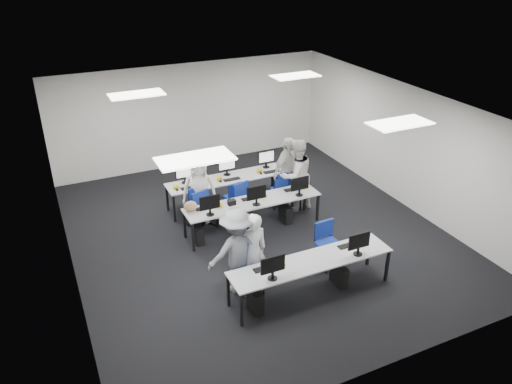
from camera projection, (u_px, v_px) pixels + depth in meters
name	position (u px, v px, depth m)	size (l,w,h in m)	color
room	(257.00, 174.00, 10.81)	(9.00, 9.02, 3.00)	black
ceiling_panels	(257.00, 107.00, 10.14)	(5.20, 4.60, 0.02)	white
desk_front	(311.00, 263.00, 9.23)	(3.20, 0.70, 0.73)	#B3B6B8
desk_mid	(253.00, 203.00, 11.34)	(3.20, 0.70, 0.73)	#B3B6B8
desk_back	(230.00, 179.00, 12.47)	(3.20, 0.70, 0.73)	#B3B6B8
equipment_front	(302.00, 280.00, 9.29)	(2.51, 0.41, 1.19)	#0D26B2
equipment_mid	(246.00, 218.00, 11.40)	(2.91, 0.41, 1.19)	white
equipment_back	(237.00, 189.00, 12.70)	(2.91, 0.41, 1.19)	white
chair_0	(249.00, 281.00, 9.44)	(0.49, 0.51, 0.83)	navy
chair_1	(328.00, 252.00, 10.25)	(0.49, 0.53, 0.94)	navy
chair_2	(203.00, 215.00, 11.62)	(0.61, 0.64, 0.96)	navy
chair_3	(240.00, 208.00, 11.98)	(0.50, 0.53, 0.86)	navy
chair_4	(289.00, 198.00, 12.40)	(0.50, 0.53, 0.91)	navy
chair_5	(197.00, 213.00, 11.72)	(0.55, 0.59, 0.94)	navy
chair_6	(236.00, 204.00, 12.12)	(0.58, 0.61, 0.94)	navy
chair_7	(279.00, 196.00, 12.57)	(0.48, 0.50, 0.82)	navy
handbag	(190.00, 206.00, 10.84)	(0.30, 0.19, 0.25)	#99734F
student_0	(253.00, 252.00, 9.34)	(0.59, 0.39, 1.61)	silver
student_1	(296.00, 175.00, 12.15)	(0.89, 0.69, 1.83)	silver
student_2	(199.00, 189.00, 11.63)	(0.81, 0.53, 1.65)	silver
student_3	(287.00, 171.00, 12.46)	(1.02, 0.43, 1.75)	silver
photographer	(237.00, 251.00, 9.26)	(1.13, 0.65, 1.74)	slate
dslr_camera	(232.00, 202.00, 8.98)	(0.14, 0.18, 0.10)	black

